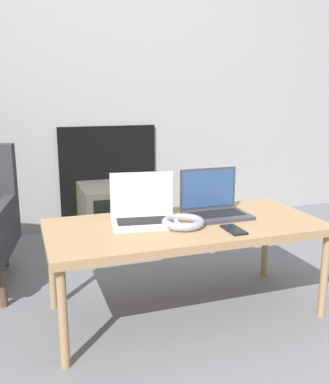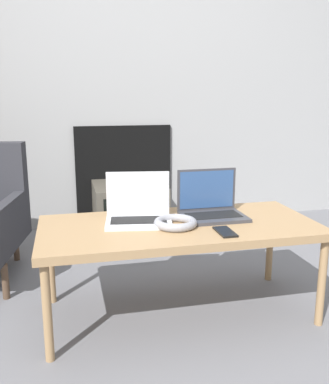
{
  "view_description": "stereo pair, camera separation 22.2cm",
  "coord_description": "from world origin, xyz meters",
  "px_view_note": "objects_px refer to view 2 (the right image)",
  "views": [
    {
      "loc": [
        -0.71,
        -1.36,
        1.03
      ],
      "look_at": [
        0.0,
        0.69,
        0.53
      ],
      "focal_mm": 40.0,
      "sensor_mm": 36.0,
      "label": 1
    },
    {
      "loc": [
        -0.49,
        -1.42,
        1.03
      ],
      "look_at": [
        0.0,
        0.69,
        0.53
      ],
      "focal_mm": 40.0,
      "sensor_mm": 36.0,
      "label": 2
    }
  ],
  "objects_px": {
    "laptop_left": "(138,211)",
    "phone": "(225,232)",
    "headphones": "(175,223)",
    "tv": "(129,209)",
    "laptop_right": "(211,206)"
  },
  "relations": [
    {
      "from": "laptop_left",
      "to": "phone",
      "type": "height_order",
      "value": "laptop_left"
    },
    {
      "from": "laptop_left",
      "to": "tv",
      "type": "height_order",
      "value": "laptop_left"
    },
    {
      "from": "tv",
      "to": "headphones",
      "type": "bearing_deg",
      "value": -89.06
    },
    {
      "from": "phone",
      "to": "tv",
      "type": "relative_size",
      "value": 0.27
    },
    {
      "from": "laptop_right",
      "to": "phone",
      "type": "bearing_deg",
      "value": -95.7
    },
    {
      "from": "laptop_left",
      "to": "laptop_right",
      "type": "height_order",
      "value": "same"
    },
    {
      "from": "phone",
      "to": "tv",
      "type": "height_order",
      "value": "phone"
    },
    {
      "from": "headphones",
      "to": "laptop_right",
      "type": "bearing_deg",
      "value": 30.86
    },
    {
      "from": "laptop_left",
      "to": "phone",
      "type": "xyz_separation_m",
      "value": [
        0.33,
        -0.26,
        -0.04
      ]
    },
    {
      "from": "headphones",
      "to": "laptop_left",
      "type": "bearing_deg",
      "value": 139.6
    },
    {
      "from": "laptop_right",
      "to": "tv",
      "type": "height_order",
      "value": "laptop_right"
    },
    {
      "from": "laptop_left",
      "to": "headphones",
      "type": "xyz_separation_m",
      "value": [
        0.15,
        -0.12,
        -0.03
      ]
    },
    {
      "from": "laptop_right",
      "to": "phone",
      "type": "height_order",
      "value": "laptop_right"
    },
    {
      "from": "phone",
      "to": "tv",
      "type": "bearing_deg",
      "value": 98.32
    },
    {
      "from": "headphones",
      "to": "phone",
      "type": "distance_m",
      "value": 0.23
    }
  ]
}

